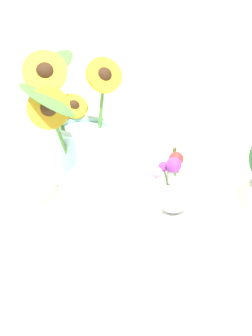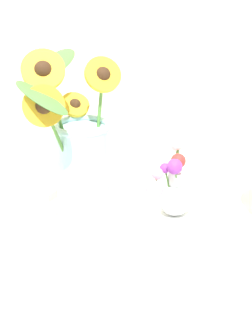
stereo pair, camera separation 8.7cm
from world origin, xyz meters
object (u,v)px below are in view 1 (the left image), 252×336
serving_tray (126,224)px  vase_small_center (149,200)px  vase_bulb_right (173,183)px  mason_jar_sunflowers (83,168)px

serving_tray → vase_small_center: (0.04, -0.04, 0.08)m
vase_small_center → serving_tray: bearing=133.3°
serving_tray → vase_bulb_right: 0.15m
mason_jar_sunflowers → vase_bulb_right: size_ratio=2.08×
vase_small_center → vase_bulb_right: bearing=22.3°
vase_small_center → mason_jar_sunflowers: bearing=167.3°
serving_tray → mason_jar_sunflowers: (-0.11, -0.01, 0.17)m
serving_tray → vase_bulb_right: size_ratio=2.13×
serving_tray → vase_small_center: 0.09m
serving_tray → vase_small_center: vase_small_center is taller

